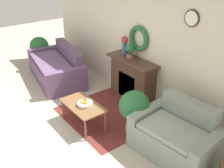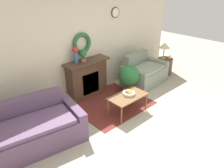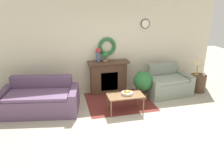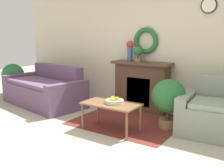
# 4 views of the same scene
# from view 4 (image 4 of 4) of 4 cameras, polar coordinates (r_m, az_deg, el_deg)

# --- Properties ---
(ground_plane) EXTENTS (16.00, 16.00, 0.00)m
(ground_plane) POSITION_cam_4_polar(r_m,az_deg,el_deg) (3.61, -11.25, -14.58)
(ground_plane) COLOR #ADA38E
(floor_rug) EXTENTS (1.80, 1.60, 0.01)m
(floor_rug) POSITION_cam_4_polar(r_m,az_deg,el_deg) (4.77, 3.73, -7.92)
(floor_rug) COLOR maroon
(floor_rug) RESTS_ON ground_plane
(wall_back) EXTENTS (6.80, 0.16, 2.70)m
(wall_back) POSITION_cam_4_polar(r_m,az_deg,el_deg) (5.40, 8.09, 8.83)
(wall_back) COLOR beige
(wall_back) RESTS_ON ground_plane
(fireplace) EXTENTS (1.21, 0.41, 0.99)m
(fireplace) POSITION_cam_4_polar(r_m,az_deg,el_deg) (5.33, 6.50, -0.38)
(fireplace) COLOR #4C3323
(fireplace) RESTS_ON ground_plane
(couch_left) EXTENTS (2.05, 1.29, 0.84)m
(couch_left) POSITION_cam_4_polar(r_m,az_deg,el_deg) (5.93, -14.39, -1.37)
(couch_left) COLOR #604766
(couch_left) RESTS_ON ground_plane
(loveseat_right) EXTENTS (1.39, 0.98, 0.87)m
(loveseat_right) POSITION_cam_4_polar(r_m,az_deg,el_deg) (4.36, 23.24, -6.31)
(loveseat_right) COLOR gray
(loveseat_right) RESTS_ON ground_plane
(coffee_table) EXTENTS (0.91, 0.50, 0.46)m
(coffee_table) POSITION_cam_4_polar(r_m,az_deg,el_deg) (4.17, -0.21, -4.85)
(coffee_table) COLOR brown
(coffee_table) RESTS_ON ground_plane
(fruit_bowl) EXTENTS (0.29, 0.29, 0.12)m
(fruit_bowl) POSITION_cam_4_polar(r_m,az_deg,el_deg) (4.14, 0.54, -3.68)
(fruit_bowl) COLOR beige
(fruit_bowl) RESTS_ON coffee_table
(vase_on_mantel_left) EXTENTS (0.15, 0.15, 0.41)m
(vase_on_mantel_left) POSITION_cam_4_polar(r_m,az_deg,el_deg) (5.38, 3.93, 7.59)
(vase_on_mantel_left) COLOR #3D5684
(vase_on_mantel_left) RESTS_ON fireplace
(potted_plant_on_mantel) EXTENTS (0.19, 0.19, 0.30)m
(potted_plant_on_mantel) POSITION_cam_4_polar(r_m,az_deg,el_deg) (5.28, 5.64, 6.79)
(potted_plant_on_mantel) COLOR #8E664C
(potted_plant_on_mantel) RESTS_ON fireplace
(potted_plant_floor_by_couch) EXTENTS (0.54, 0.54, 0.82)m
(potted_plant_floor_by_couch) POSITION_cam_4_polar(r_m,az_deg,el_deg) (6.84, -20.73, 1.65)
(potted_plant_floor_by_couch) COLOR #8E664C
(potted_plant_floor_by_couch) RESTS_ON ground_plane
(potted_plant_floor_by_loveseat) EXTENTS (0.56, 0.56, 0.82)m
(potted_plant_floor_by_loveseat) POSITION_cam_4_polar(r_m,az_deg,el_deg) (4.37, 12.25, -3.03)
(potted_plant_floor_by_loveseat) COLOR #8E664C
(potted_plant_floor_by_loveseat) RESTS_ON ground_plane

